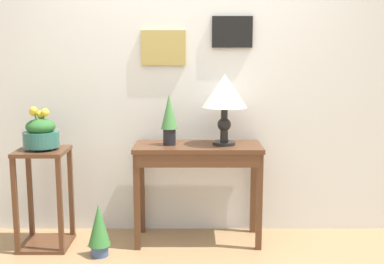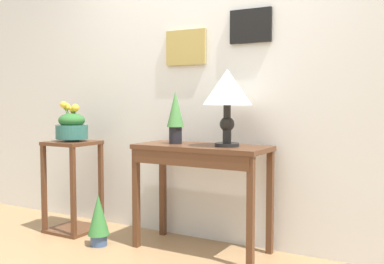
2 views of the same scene
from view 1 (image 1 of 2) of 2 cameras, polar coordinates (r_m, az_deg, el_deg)
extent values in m
cube|color=silver|center=(4.06, -0.68, 7.69)|extent=(9.00, 0.10, 2.80)
cube|color=tan|center=(4.00, -3.54, 9.88)|extent=(0.36, 0.02, 0.28)
cube|color=#CA5F9C|center=(4.00, -3.55, 9.88)|extent=(0.29, 0.01, 0.22)
cube|color=black|center=(4.01, 4.62, 11.67)|extent=(0.33, 0.02, 0.25)
cube|color=#71B253|center=(4.01, 4.63, 11.68)|extent=(0.26, 0.01, 0.20)
cube|color=#56331E|center=(3.83, 0.55, -1.76)|extent=(1.01, 0.43, 0.03)
cube|color=#56331E|center=(3.65, 0.59, -3.40)|extent=(0.94, 0.03, 0.10)
cube|color=#56331E|center=(3.77, -6.65, -8.26)|extent=(0.05, 0.04, 0.76)
cube|color=#56331E|center=(3.78, 7.79, -8.23)|extent=(0.04, 0.04, 0.76)
cube|color=#56331E|center=(4.12, -6.08, -6.71)|extent=(0.05, 0.04, 0.76)
cube|color=#56331E|center=(4.13, 7.09, -6.68)|extent=(0.04, 0.04, 0.76)
cylinder|color=black|center=(3.83, 3.65, -1.32)|extent=(0.18, 0.18, 0.02)
cylinder|color=black|center=(3.81, 3.66, -0.12)|extent=(0.06, 0.06, 0.14)
sphere|color=black|center=(3.80, 3.67, 0.89)|extent=(0.11, 0.11, 0.11)
cylinder|color=black|center=(3.79, 3.68, 1.92)|extent=(0.05, 0.05, 0.14)
cone|color=white|center=(3.77, 3.71, 4.87)|extent=(0.35, 0.35, 0.25)
cylinder|color=black|center=(3.81, -2.82, -0.57)|extent=(0.10, 0.10, 0.13)
cone|color=#478442|center=(3.78, -2.85, 2.44)|extent=(0.13, 0.13, 0.27)
cube|color=#56331E|center=(3.90, -17.41, -2.19)|extent=(0.38, 0.38, 0.03)
cube|color=#56331E|center=(4.11, -16.88, -12.51)|extent=(0.38, 0.38, 0.03)
cube|color=#56331E|center=(3.89, -20.25, -8.09)|extent=(0.04, 0.03, 0.72)
cube|color=#56331E|center=(3.79, -15.43, -8.31)|extent=(0.03, 0.03, 0.72)
cube|color=#56331E|center=(4.20, -18.69, -6.74)|extent=(0.04, 0.04, 0.72)
cube|color=#56331E|center=(4.10, -14.20, -6.90)|extent=(0.03, 0.04, 0.72)
cylinder|color=#2D665B|center=(3.90, -17.43, -1.83)|extent=(0.12, 0.12, 0.02)
cylinder|color=#2D665B|center=(3.88, -17.48, -0.83)|extent=(0.27, 0.27, 0.12)
ellipsoid|color=#2D662D|center=(3.87, -17.56, 0.61)|extent=(0.22, 0.22, 0.12)
cylinder|color=#2D662D|center=(3.86, -17.93, 1.14)|extent=(0.05, 0.02, 0.16)
sphere|color=gold|center=(3.85, -18.33, 2.25)|extent=(0.06, 0.06, 0.06)
cylinder|color=#2D662D|center=(3.88, -17.54, 1.01)|extent=(0.01, 0.03, 0.13)
sphere|color=gold|center=(3.88, -17.56, 1.98)|extent=(0.06, 0.06, 0.06)
cylinder|color=#2D662D|center=(3.83, -17.92, 1.23)|extent=(0.04, 0.08, 0.18)
sphere|color=gold|center=(3.80, -18.32, 2.45)|extent=(0.06, 0.06, 0.06)
cylinder|color=#2D662D|center=(3.86, -17.31, 1.12)|extent=(0.05, 0.02, 0.15)
sphere|color=gold|center=(3.85, -17.09, 2.19)|extent=(0.06, 0.06, 0.06)
cylinder|color=#3D5684|center=(3.82, -10.96, -13.56)|extent=(0.13, 0.13, 0.09)
cone|color=#387A38|center=(3.74, -11.06, -10.70)|extent=(0.17, 0.17, 0.32)
camera|label=2|loc=(1.88, 62.09, -7.91)|focal=42.44mm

